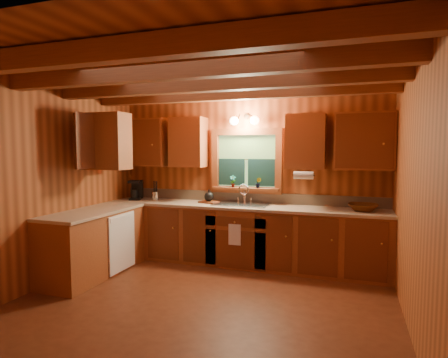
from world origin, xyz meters
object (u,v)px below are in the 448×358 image
at_px(sink, 241,208).
at_px(wicker_basket, 363,207).
at_px(coffee_maker, 136,190).
at_px(cutting_board, 209,202).

height_order(sink, wicker_basket, sink).
relative_size(coffee_maker, cutting_board, 1.13).
xyz_separation_m(sink, coffee_maker, (-1.82, 0.01, 0.20)).
bearing_deg(cutting_board, sink, 8.48).
height_order(sink, cutting_board, sink).
bearing_deg(cutting_board, wicker_basket, 11.40).
relative_size(sink, cutting_board, 2.91).
distance_m(sink, cutting_board, 0.54).
distance_m(coffee_maker, wicker_basket, 3.53).
bearing_deg(cutting_board, coffee_maker, -166.81).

